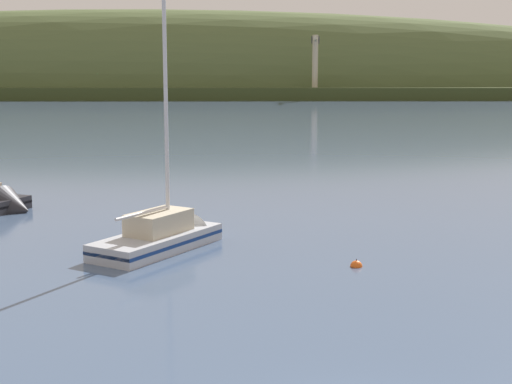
{
  "coord_description": "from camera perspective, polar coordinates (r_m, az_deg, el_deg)",
  "views": [
    {
      "loc": [
        -4.24,
        -17.59,
        9.37
      ],
      "look_at": [
        -0.88,
        28.38,
        1.69
      ],
      "focal_mm": 51.45,
      "sensor_mm": 36.0,
      "label": 1
    }
  ],
  "objects": [
    {
      "name": "far_shoreline_hill",
      "position": [
        268.52,
        -9.46,
        7.37
      ],
      "size": [
        587.1,
        105.33,
        61.09
      ],
      "rotation": [
        0.0,
        0.0,
        -0.07
      ],
      "color": "#35401E",
      "rests_on": "ground"
    },
    {
      "name": "sailboat_midwater_white",
      "position": [
        39.69,
        -6.83,
        -3.75
      ],
      "size": [
        7.47,
        8.86,
        15.17
      ],
      "rotation": [
        0.0,
        0.0,
        0.95
      ],
      "color": "#ADB2BC",
      "rests_on": "ground"
    },
    {
      "name": "mooring_buoy_foreground",
      "position": [
        35.9,
        7.8,
        -5.76
      ],
      "size": [
        0.59,
        0.59,
        0.67
      ],
      "color": "#EA5B19",
      "rests_on": "ground"
    },
    {
      "name": "dockside_crane",
      "position": [
        232.68,
        4.61,
        9.57
      ],
      "size": [
        4.69,
        15.05,
        20.14
      ],
      "rotation": [
        0.0,
        0.0,
        4.55
      ],
      "color": "#4C4C51",
      "rests_on": "ground"
    }
  ]
}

